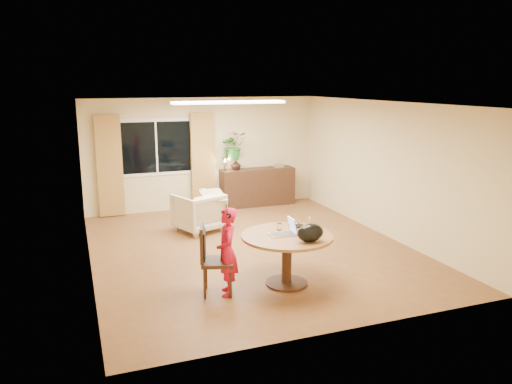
% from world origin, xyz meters
% --- Properties ---
extents(floor, '(6.50, 6.50, 0.00)m').
position_xyz_m(floor, '(0.00, 0.00, 0.00)').
color(floor, brown).
rests_on(floor, ground).
extents(ceiling, '(6.50, 6.50, 0.00)m').
position_xyz_m(ceiling, '(0.00, 0.00, 2.60)').
color(ceiling, white).
rests_on(ceiling, wall_back).
extents(wall_back, '(5.50, 0.00, 5.50)m').
position_xyz_m(wall_back, '(0.00, 3.25, 1.30)').
color(wall_back, '#D5C18A').
rests_on(wall_back, floor).
extents(wall_left, '(0.00, 6.50, 6.50)m').
position_xyz_m(wall_left, '(-2.75, 0.00, 1.30)').
color(wall_left, '#D5C18A').
rests_on(wall_left, floor).
extents(wall_right, '(0.00, 6.50, 6.50)m').
position_xyz_m(wall_right, '(2.75, 0.00, 1.30)').
color(wall_right, '#D5C18A').
rests_on(wall_right, floor).
extents(window, '(1.70, 0.03, 1.30)m').
position_xyz_m(window, '(-1.10, 3.23, 1.50)').
color(window, white).
rests_on(window, wall_back).
extents(curtain_left, '(0.55, 0.08, 2.25)m').
position_xyz_m(curtain_left, '(-2.15, 3.15, 1.15)').
color(curtain_left, '#905F2F').
rests_on(curtain_left, wall_back).
extents(curtain_right, '(0.55, 0.08, 2.25)m').
position_xyz_m(curtain_right, '(-0.05, 3.15, 1.15)').
color(curtain_right, '#905F2F').
rests_on(curtain_right, wall_back).
extents(ceiling_panel, '(2.20, 0.35, 0.05)m').
position_xyz_m(ceiling_panel, '(0.00, 1.20, 2.57)').
color(ceiling_panel, white).
rests_on(ceiling_panel, ceiling).
extents(dining_table, '(1.35, 1.35, 0.77)m').
position_xyz_m(dining_table, '(-0.04, -1.71, 0.60)').
color(dining_table, brown).
rests_on(dining_table, floor).
extents(dining_chair, '(0.59, 0.57, 1.01)m').
position_xyz_m(dining_chair, '(-1.09, -1.67, 0.50)').
color(dining_chair, '#311B10').
rests_on(dining_chair, floor).
extents(child, '(0.51, 0.39, 1.26)m').
position_xyz_m(child, '(-0.97, -1.74, 0.63)').
color(child, red).
rests_on(child, floor).
extents(laptop, '(0.38, 0.26, 0.25)m').
position_xyz_m(laptop, '(-0.12, -1.68, 0.90)').
color(laptop, '#B7B7BC').
rests_on(laptop, dining_table).
extents(tumbler, '(0.07, 0.07, 0.10)m').
position_xyz_m(tumbler, '(-0.05, -1.44, 0.82)').
color(tumbler, white).
rests_on(tumbler, dining_table).
extents(wine_glass, '(0.08, 0.08, 0.20)m').
position_xyz_m(wine_glass, '(0.40, -1.56, 0.87)').
color(wine_glass, white).
rests_on(wine_glass, dining_table).
extents(pot_lid, '(0.26, 0.26, 0.04)m').
position_xyz_m(pot_lid, '(0.26, -1.36, 0.79)').
color(pot_lid, white).
rests_on(pot_lid, dining_table).
extents(handbag, '(0.43, 0.30, 0.26)m').
position_xyz_m(handbag, '(0.13, -2.12, 0.90)').
color(handbag, black).
rests_on(handbag, dining_table).
extents(armchair, '(1.09, 1.11, 0.78)m').
position_xyz_m(armchair, '(-0.60, 1.43, 0.39)').
color(armchair, beige).
rests_on(armchair, floor).
extents(throw, '(0.48, 0.57, 0.03)m').
position_xyz_m(throw, '(-0.31, 1.36, 0.80)').
color(throw, beige).
rests_on(throw, armchair).
extents(sideboard, '(1.81, 0.44, 0.90)m').
position_xyz_m(sideboard, '(1.26, 3.01, 0.45)').
color(sideboard, '#311B10').
rests_on(sideboard, floor).
extents(vase, '(0.25, 0.25, 0.25)m').
position_xyz_m(vase, '(0.71, 3.01, 1.03)').
color(vase, black).
rests_on(vase, sideboard).
extents(bouquet, '(0.64, 0.57, 0.66)m').
position_xyz_m(bouquet, '(0.66, 3.01, 1.48)').
color(bouquet, '#316F29').
rests_on(bouquet, vase).
extents(book_stack, '(0.24, 0.19, 0.09)m').
position_xyz_m(book_stack, '(1.82, 3.01, 0.95)').
color(book_stack, brown).
rests_on(book_stack, sideboard).
extents(desk_lamp, '(0.14, 0.14, 0.32)m').
position_xyz_m(desk_lamp, '(0.43, 2.96, 1.07)').
color(desk_lamp, black).
rests_on(desk_lamp, sideboard).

